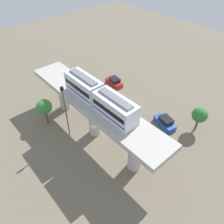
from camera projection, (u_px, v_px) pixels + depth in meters
name	position (u px, v px, depth m)	size (l,w,h in m)	color
ground_plane	(95.00, 133.00, 37.09)	(120.00, 120.00, 0.00)	#706654
viaduct	(93.00, 109.00, 33.68)	(5.20, 28.00, 6.91)	#B7B2AA
train	(99.00, 96.00, 30.77)	(2.64, 13.55, 3.24)	silver
parked_car_blue	(165.00, 122.00, 37.98)	(2.76, 4.51, 1.76)	#284CB7
parked_car_red	(114.00, 82.00, 47.77)	(2.19, 4.35, 1.76)	red
tree_near_viaduct	(44.00, 107.00, 36.80)	(2.64, 2.64, 4.84)	brown
tree_mid_lot	(200.00, 115.00, 35.78)	(2.57, 2.57, 4.47)	brown
signal_post	(66.00, 110.00, 33.42)	(0.44, 0.28, 9.51)	#4C4C51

